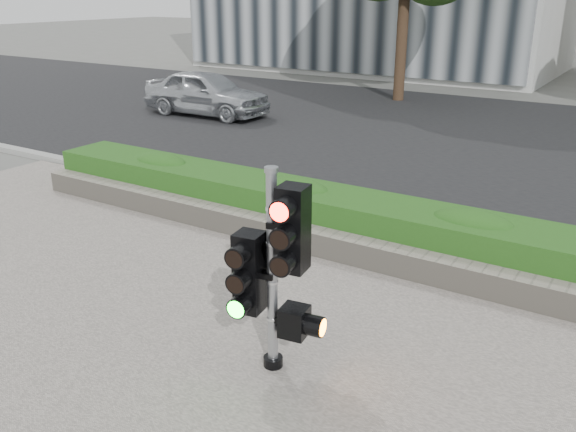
# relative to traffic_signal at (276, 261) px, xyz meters

# --- Properties ---
(ground) EXTENTS (120.00, 120.00, 0.00)m
(ground) POSITION_rel_traffic_signal_xyz_m (-0.58, 0.71, -1.16)
(ground) COLOR #51514C
(ground) RESTS_ON ground
(road) EXTENTS (60.00, 13.00, 0.02)m
(road) POSITION_rel_traffic_signal_xyz_m (-0.58, 10.71, -1.15)
(road) COLOR black
(road) RESTS_ON ground
(curb) EXTENTS (60.00, 0.25, 0.12)m
(curb) POSITION_rel_traffic_signal_xyz_m (-0.58, 3.86, -1.10)
(curb) COLOR gray
(curb) RESTS_ON ground
(stone_wall) EXTENTS (12.00, 0.32, 0.34)m
(stone_wall) POSITION_rel_traffic_signal_xyz_m (-0.58, 2.61, -0.96)
(stone_wall) COLOR gray
(stone_wall) RESTS_ON sidewalk
(hedge) EXTENTS (12.00, 1.00, 0.68)m
(hedge) POSITION_rel_traffic_signal_xyz_m (-0.58, 3.26, -0.79)
(hedge) COLOR #3A8328
(hedge) RESTS_ON sidewalk
(traffic_signal) EXTENTS (0.73, 0.57, 2.04)m
(traffic_signal) POSITION_rel_traffic_signal_xyz_m (0.00, 0.00, 0.00)
(traffic_signal) COLOR black
(traffic_signal) RESTS_ON sidewalk
(car_silver) EXTENTS (3.91, 1.64, 1.32)m
(car_silver) POSITION_rel_traffic_signal_xyz_m (-8.83, 9.65, -0.48)
(car_silver) COLOR #B8BBBF
(car_silver) RESTS_ON road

